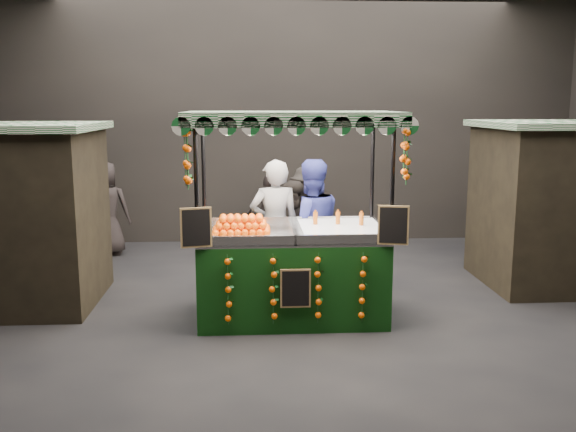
{
  "coord_description": "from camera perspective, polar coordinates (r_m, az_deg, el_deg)",
  "views": [
    {
      "loc": [
        -0.78,
        -8.1,
        2.88
      ],
      "look_at": [
        -0.23,
        0.68,
        1.3
      ],
      "focal_mm": 39.37,
      "sensor_mm": 36.0,
      "label": 1
    }
  ],
  "objects": [
    {
      "name": "shopper_1",
      "position": [
        10.14,
        0.73,
        -1.48
      ],
      "size": [
        0.94,
        0.81,
        1.66
      ],
      "rotation": [
        0.0,
        0.0,
        -0.25
      ],
      "color": "#292421",
      "rests_on": "ground"
    },
    {
      "name": "market_hall",
      "position": [
        8.15,
        1.96,
        13.71
      ],
      "size": [
        12.1,
        10.1,
        5.05
      ],
      "color": "black",
      "rests_on": "ground"
    },
    {
      "name": "shopper_2",
      "position": [
        12.04,
        -1.67,
        0.1
      ],
      "size": [
        0.98,
        0.71,
        1.54
      ],
      "rotation": [
        0.0,
        0.0,
        2.72
      ],
      "color": "#292222",
      "rests_on": "ground"
    },
    {
      "name": "vendor_blue",
      "position": [
        9.39,
        2.03,
        -1.15
      ],
      "size": [
        1.13,
        0.95,
        2.07
      ],
      "rotation": [
        0.0,
        0.0,
        3.32
      ],
      "color": "navy",
      "rests_on": "ground"
    },
    {
      "name": "shopper_3",
      "position": [
        11.61,
        1.75,
        0.23
      ],
      "size": [
        1.3,
        1.12,
        1.75
      ],
      "rotation": [
        0.0,
        0.0,
        0.51
      ],
      "color": "#272320",
      "rests_on": "ground"
    },
    {
      "name": "shopper_0",
      "position": [
        11.44,
        -19.02,
        -0.53
      ],
      "size": [
        0.64,
        0.43,
        1.73
      ],
      "rotation": [
        0.0,
        0.0,
        0.03
      ],
      "color": "black",
      "rests_on": "ground"
    },
    {
      "name": "ground",
      "position": [
        8.63,
        1.82,
        -9.32
      ],
      "size": [
        12.0,
        12.0,
        0.0
      ],
      "primitive_type": "plane",
      "color": "black",
      "rests_on": "ground"
    },
    {
      "name": "shopper_4",
      "position": [
        12.49,
        -16.09,
        0.65
      ],
      "size": [
        0.88,
        0.57,
        1.79
      ],
      "rotation": [
        0.0,
        0.0,
        3.14
      ],
      "color": "#2A2322",
      "rests_on": "ground"
    },
    {
      "name": "shopper_5",
      "position": [
        12.33,
        21.83,
        0.46
      ],
      "size": [
        1.56,
        1.72,
        1.91
      ],
      "rotation": [
        0.0,
        0.0,
        2.26
      ],
      "color": "#2D2925",
      "rests_on": "ground"
    },
    {
      "name": "neighbour_stall_right",
      "position": [
        11.02,
        24.5,
        1.06
      ],
      "size": [
        3.0,
        2.2,
        2.6
      ],
      "color": "black",
      "rests_on": "ground"
    },
    {
      "name": "vendor_grey",
      "position": [
        9.49,
        -1.2,
        -1.07
      ],
      "size": [
        0.78,
        0.54,
        2.06
      ],
      "rotation": [
        0.0,
        0.0,
        3.21
      ],
      "color": "gray",
      "rests_on": "ground"
    },
    {
      "name": "juice_stall",
      "position": [
        8.45,
        0.41,
        -3.64
      ],
      "size": [
        2.86,
        1.68,
        2.77
      ],
      "color": "black",
      "rests_on": "ground"
    }
  ]
}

